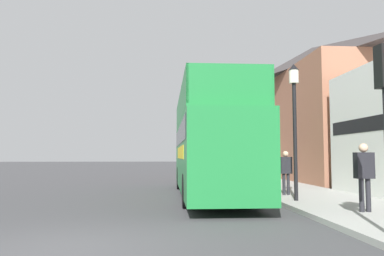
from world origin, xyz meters
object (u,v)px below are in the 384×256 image
at_px(tour_bus, 209,149).
at_px(lamp_post_second, 242,125).
at_px(parked_car_ahead_of_bus, 207,171).
at_px(pedestrian_second, 364,170).
at_px(lamp_post_nearest, 294,105).
at_px(pedestrian_third, 286,168).

distance_m(tour_bus, lamp_post_second, 5.67).
xyz_separation_m(parked_car_ahead_of_bus, pedestrian_second, (2.65, -13.49, 0.59)).
distance_m(tour_bus, lamp_post_nearest, 4.06).
bearing_deg(parked_car_ahead_of_bus, lamp_post_second, -65.26).
relative_size(parked_car_ahead_of_bus, pedestrian_third, 2.36).
relative_size(lamp_post_nearest, lamp_post_second, 1.02).
bearing_deg(lamp_post_nearest, parked_car_ahead_of_bus, 98.90).
xyz_separation_m(tour_bus, lamp_post_nearest, (2.58, -2.79, 1.45)).
bearing_deg(tour_bus, pedestrian_third, -19.04).
distance_m(pedestrian_second, lamp_post_second, 10.60).
height_order(parked_car_ahead_of_bus, pedestrian_second, pedestrian_second).
height_order(tour_bus, pedestrian_third, tour_bus).
distance_m(lamp_post_nearest, lamp_post_second, 7.74).
bearing_deg(parked_car_ahead_of_bus, pedestrian_second, -80.14).
height_order(pedestrian_third, lamp_post_second, lamp_post_second).
xyz_separation_m(tour_bus, pedestrian_second, (3.52, -5.40, -0.65)).
bearing_deg(lamp_post_nearest, tour_bus, 132.69).
distance_m(tour_bus, parked_car_ahead_of_bus, 8.24).
bearing_deg(pedestrian_second, lamp_post_nearest, 110.01).
relative_size(pedestrian_second, lamp_post_second, 0.40).
relative_size(tour_bus, pedestrian_third, 6.60).
height_order(lamp_post_nearest, lamp_post_second, lamp_post_nearest).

